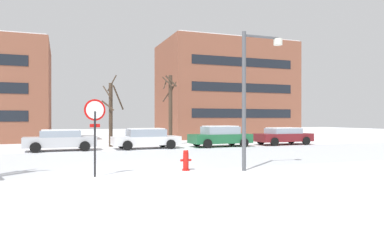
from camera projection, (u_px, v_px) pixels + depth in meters
ground_plane at (129, 170)px, 14.55m from camera, size 120.00×120.00×0.00m
road_surface at (115, 159)px, 18.27m from camera, size 80.00×9.92×0.00m
stop_sign at (95, 122)px, 12.72m from camera, size 0.75×0.16×2.74m
fire_hydrant at (186, 159)px, 14.29m from camera, size 0.44×0.30×0.87m
street_lamp at (251, 85)px, 14.36m from camera, size 1.82×0.36×5.49m
parked_car_silver at (60, 140)px, 23.09m from camera, size 4.47×2.15×1.36m
parked_car_white at (146, 138)px, 24.80m from camera, size 4.62×2.18×1.40m
parked_car_green at (220, 136)px, 26.62m from camera, size 4.58×2.25×1.54m
parked_car_maroon at (283, 136)px, 28.64m from camera, size 4.61×2.22×1.36m
tree_far_right at (170, 107)px, 28.38m from camera, size 1.21×1.32×5.47m
tree_far_mid at (111, 112)px, 26.59m from camera, size 1.68×1.47×5.32m
building_far_right at (225, 90)px, 40.94m from camera, size 14.06×8.98×10.53m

